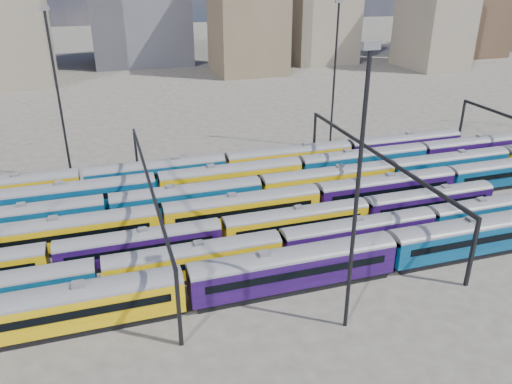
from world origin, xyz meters
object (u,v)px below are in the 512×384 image
object	(u,v)px
rake_0	(294,264)
rake_2	(140,242)
rake_1	(359,231)
mast_2	(358,189)

from	to	relation	value
rake_0	rake_2	xyz separation A→B (m)	(-14.50, 10.00, -0.46)
rake_1	mast_2	xyz separation A→B (m)	(-7.59, -12.00, 11.48)
rake_0	mast_2	world-z (taller)	mast_2
rake_1	mast_2	world-z (taller)	mast_2
rake_1	rake_2	world-z (taller)	rake_1
rake_0	mast_2	distance (m)	13.35
rake_2	rake_0	bearing A→B (deg)	-34.60
rake_2	rake_1	bearing A→B (deg)	-11.51
rake_0	mast_2	size ratio (longest dim) A/B	6.06
rake_0	rake_1	bearing A→B (deg)	26.42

